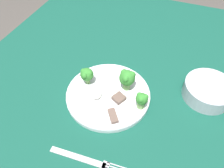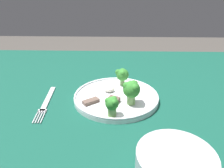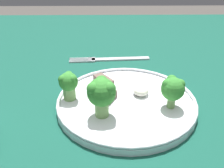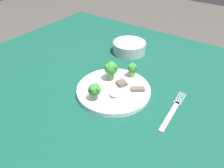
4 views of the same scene
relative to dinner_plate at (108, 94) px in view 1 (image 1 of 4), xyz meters
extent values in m
cube|color=#114738|center=(-0.02, 0.04, -0.02)|extent=(1.32, 1.09, 0.03)
cylinder|color=brown|center=(-0.62, -0.44, -0.40)|extent=(0.06, 0.06, 0.72)
cylinder|color=white|center=(0.00, 0.00, 0.00)|extent=(0.26, 0.26, 0.01)
torus|color=white|center=(0.00, 0.00, 0.01)|extent=(0.26, 0.26, 0.01)
cube|color=#B2B2B7|center=(0.21, 0.00, -0.01)|extent=(0.02, 0.15, 0.00)
cube|color=#B2B2B7|center=(0.21, 0.08, -0.01)|extent=(0.02, 0.02, 0.00)
cube|color=#B2B2B7|center=(0.19, 0.10, -0.01)|extent=(0.01, 0.06, 0.00)
cylinder|color=#B7BCC6|center=(-0.11, 0.28, 0.02)|extent=(0.15, 0.15, 0.05)
cylinder|color=silver|center=(-0.11, 0.28, 0.01)|extent=(0.12, 0.12, 0.04)
cylinder|color=#709E56|center=(-0.04, 0.04, 0.02)|extent=(0.02, 0.02, 0.03)
sphere|color=#337F2D|center=(-0.04, 0.04, 0.05)|extent=(0.05, 0.05, 0.05)
sphere|color=#337F2D|center=(-0.03, 0.04, 0.06)|extent=(0.02, 0.02, 0.02)
sphere|color=#337F2D|center=(-0.05, 0.06, 0.06)|extent=(0.02, 0.02, 0.02)
sphere|color=#337F2D|center=(-0.05, 0.03, 0.06)|extent=(0.02, 0.02, 0.02)
cylinder|color=#709E56|center=(0.01, 0.11, 0.02)|extent=(0.02, 0.02, 0.02)
sphere|color=#337F2D|center=(0.01, 0.11, 0.04)|extent=(0.04, 0.04, 0.04)
sphere|color=#337F2D|center=(0.02, 0.11, 0.05)|extent=(0.02, 0.02, 0.02)
sphere|color=#337F2D|center=(0.00, 0.12, 0.05)|extent=(0.02, 0.02, 0.02)
sphere|color=#337F2D|center=(0.00, 0.10, 0.05)|extent=(0.02, 0.02, 0.02)
cylinder|color=#709E56|center=(-0.02, -0.08, 0.01)|extent=(0.01, 0.01, 0.02)
sphere|color=#337F2D|center=(-0.02, -0.08, 0.04)|extent=(0.04, 0.04, 0.04)
sphere|color=#337F2D|center=(0.00, -0.08, 0.05)|extent=(0.02, 0.02, 0.02)
sphere|color=#337F2D|center=(-0.02, -0.07, 0.05)|extent=(0.02, 0.02, 0.02)
sphere|color=#337F2D|center=(-0.02, -0.09, 0.05)|extent=(0.02, 0.02, 0.02)
cube|color=brown|center=(0.01, 0.04, 0.01)|extent=(0.04, 0.04, 0.01)
cube|color=brown|center=(0.07, 0.04, 0.01)|extent=(0.05, 0.04, 0.01)
ellipsoid|color=silver|center=(0.02, -0.03, 0.01)|extent=(0.03, 0.03, 0.02)
camera|label=1|loc=(0.39, 0.16, 0.53)|focal=35.00mm
camera|label=2|loc=(0.00, 0.59, 0.33)|focal=35.00mm
camera|label=3|loc=(-0.41, 0.03, 0.27)|focal=42.00mm
camera|label=4|loc=(0.35, -0.49, 0.47)|focal=35.00mm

